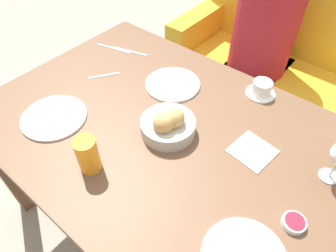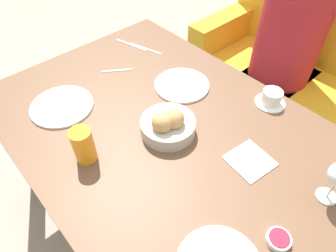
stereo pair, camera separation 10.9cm
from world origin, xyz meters
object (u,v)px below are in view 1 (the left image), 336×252
Objects in this scene: jam_bowl_berry at (294,222)px; napkin at (252,151)px; bread_basket at (168,124)px; coffee_cup at (261,89)px; couch at (288,78)px; spoon_coffee at (104,76)px; juice_glass at (88,155)px; plate_near_left at (54,117)px; seated_person at (258,54)px; fork_silver at (130,51)px; knife_silver at (114,48)px; plate_far_center at (173,84)px.

jam_bowl_berry is 0.28m from napkin.
bread_basket is 0.45m from coffee_cup.
couch is 12.22× the size of coffee_cup.
coffee_cup is 0.69m from spoon_coffee.
juice_glass is 0.56m from napkin.
plate_near_left is 1.91× the size of juice_glass.
plate_near_left is 2.03× the size of coffee_cup.
jam_bowl_berry reaches higher than spoon_coffee.
coffee_cup is at bearing -65.80° from seated_person.
couch is at bearing 65.56° from spoon_coffee.
couch is at bearing 96.92° from coffee_cup.
juice_glass reaches higher than plate_near_left.
seated_person reaches higher than fork_silver.
bread_basket is 0.45m from spoon_coffee.
bread_basket is 1.09× the size of knife_silver.
seated_person is 8.98× the size of juice_glass.
juice_glass reaches higher than napkin.
couch is 1.20m from knife_silver.
coffee_cup is at bearing 10.39° from fork_silver.
jam_bowl_berry reaches higher than plate_near_left.
knife_silver is (-1.07, 0.31, -0.01)m from jam_bowl_berry.
seated_person is at bearing 113.81° from napkin.
knife_silver is 0.87m from napkin.
coffee_cup is 0.81× the size of napkin.
jam_bowl_berry is 0.37× the size of fork_silver.
coffee_cup is (0.32, 0.19, 0.02)m from plate_far_center.
seated_person is 0.86m from fork_silver.
jam_bowl_berry is at bearing -36.85° from napkin.
spoon_coffee is (0.13, -0.18, 0.00)m from knife_silver.
juice_glass is 0.86× the size of napkin.
napkin reaches higher than fork_silver.
seated_person reaches higher than juice_glass.
couch is 9.87× the size of napkin.
coffee_cup is at bearing 69.30° from bread_basket.
napkin is (0.67, 0.34, -0.00)m from plate_near_left.
juice_glass reaches higher than knife_silver.
couch is 6.32× the size of plate_far_center.
couch reaches higher than plate_far_center.
seated_person reaches higher than knife_silver.
fork_silver is at bearing 168.13° from plate_far_center.
plate_near_left is at bearing 168.21° from juice_glass.
jam_bowl_berry reaches higher than fork_silver.
seated_person reaches higher than bread_basket.
knife_silver is at bearing -157.12° from fork_silver.
juice_glass is 1.07× the size of coffee_cup.
juice_glass is 0.71× the size of fork_silver.
plate_far_center is (-0.16, 0.23, -0.04)m from bread_basket.
bread_basket is at bearing -31.08° from fork_silver.
bread_basket is at bearing 174.90° from jam_bowl_berry.
plate_far_center is at bearing -5.07° from knife_silver.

